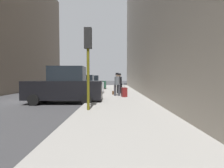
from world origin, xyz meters
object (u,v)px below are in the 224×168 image
(parked_black_suv, at_px, (65,86))
(rolling_suitcase, at_px, (124,92))
(pedestrian_with_fedora, at_px, (120,82))
(duffel_bag, at_px, (114,93))
(parked_silver_sedan, at_px, (81,85))
(fire_hydrant, at_px, (102,88))
(traffic_light, at_px, (88,51))
(pedestrian_with_beanie, at_px, (117,83))
(parked_dark_green_sedan, at_px, (90,83))

(parked_black_suv, bearing_deg, rolling_suitcase, 29.75)
(pedestrian_with_fedora, relative_size, duffel_bag, 4.04)
(parked_silver_sedan, distance_m, pedestrian_with_fedora, 3.56)
(pedestrian_with_fedora, distance_m, duffel_bag, 1.44)
(fire_hydrant, height_order, duffel_bag, fire_hydrant)
(fire_hydrant, distance_m, traffic_light, 10.17)
(pedestrian_with_beanie, distance_m, duffel_bag, 1.37)
(fire_hydrant, xyz_separation_m, pedestrian_with_fedora, (1.70, -2.00, 0.64))
(pedestrian_with_fedora, bearing_deg, pedestrian_with_beanie, -96.95)
(traffic_light, distance_m, pedestrian_with_beanie, 6.18)
(parked_dark_green_sedan, height_order, traffic_light, traffic_light)
(rolling_suitcase, relative_size, duffel_bag, 2.36)
(parked_black_suv, xyz_separation_m, rolling_suitcase, (3.75, 2.14, -0.54))
(parked_black_suv, height_order, fire_hydrant, parked_black_suv)
(rolling_suitcase, bearing_deg, parked_black_suv, -150.25)
(parked_black_suv, relative_size, parked_silver_sedan, 1.10)
(pedestrian_with_fedora, relative_size, rolling_suitcase, 1.71)
(pedestrian_with_beanie, bearing_deg, parked_black_suv, -139.11)
(parked_silver_sedan, bearing_deg, parked_dark_green_sedan, 90.00)
(parked_black_suv, relative_size, duffel_bag, 10.55)
(duffel_bag, bearing_deg, rolling_suitcase, -66.84)
(rolling_suitcase, distance_m, duffel_bag, 1.89)
(parked_black_suv, relative_size, pedestrian_with_fedora, 2.61)
(parked_black_suv, relative_size, parked_dark_green_sedan, 1.09)
(parked_silver_sedan, xyz_separation_m, fire_hydrant, (1.80, 1.48, -0.35))
(parked_dark_green_sedan, xyz_separation_m, traffic_light, (1.85, -14.10, 1.91))
(pedestrian_with_beanie, distance_m, rolling_suitcase, 1.06)
(parked_dark_green_sedan, bearing_deg, rolling_suitcase, -67.30)
(parked_dark_green_sedan, xyz_separation_m, pedestrian_with_beanie, (3.25, -8.30, 0.29))
(traffic_light, height_order, duffel_bag, traffic_light)
(parked_silver_sedan, height_order, duffel_bag, parked_silver_sedan)
(parked_silver_sedan, xyz_separation_m, duffel_bag, (3.01, -1.58, -0.56))
(rolling_suitcase, xyz_separation_m, duffel_bag, (-0.74, 1.73, -0.20))
(fire_hydrant, relative_size, pedestrian_with_beanie, 0.40)
(traffic_light, height_order, pedestrian_with_fedora, traffic_light)
(traffic_light, height_order, rolling_suitcase, traffic_light)
(parked_black_suv, xyz_separation_m, parked_silver_sedan, (0.00, 5.45, -0.18))
(parked_silver_sedan, relative_size, duffel_bag, 9.63)
(parked_black_suv, distance_m, parked_silver_sedan, 5.45)
(pedestrian_with_beanie, xyz_separation_m, duffel_bag, (-0.24, 1.06, -0.85))
(parked_dark_green_sedan, bearing_deg, duffel_bag, -67.41)
(parked_black_suv, relative_size, fire_hydrant, 6.59)
(parked_dark_green_sedan, height_order, fire_hydrant, parked_dark_green_sedan)
(traffic_light, bearing_deg, fire_hydrant, 90.29)
(parked_silver_sedan, relative_size, traffic_light, 1.18)
(rolling_suitcase, bearing_deg, traffic_light, -110.31)
(fire_hydrant, bearing_deg, parked_dark_green_sedan, 113.32)
(parked_black_suv, height_order, parked_dark_green_sedan, parked_black_suv)
(parked_silver_sedan, bearing_deg, pedestrian_with_beanie, -39.01)
(parked_black_suv, distance_m, rolling_suitcase, 4.35)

